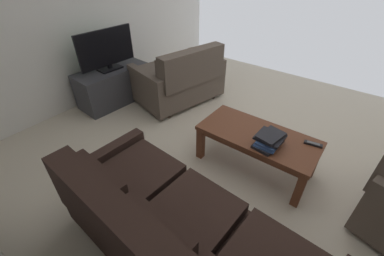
% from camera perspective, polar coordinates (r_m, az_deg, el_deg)
% --- Properties ---
extents(ground_plane, '(5.09, 4.82, 0.01)m').
position_cam_1_polar(ground_plane, '(3.00, 12.86, -4.81)').
color(ground_plane, beige).
extents(sofa_main, '(1.95, 0.92, 0.81)m').
position_cam_1_polar(sofa_main, '(1.80, -3.36, -24.05)').
color(sofa_main, black).
rests_on(sofa_main, ground).
extents(loveseat_near, '(1.04, 1.34, 0.85)m').
position_cam_1_polar(loveseat_near, '(3.71, -2.65, 11.30)').
color(loveseat_near, black).
rests_on(loveseat_near, ground).
extents(coffee_table, '(1.15, 0.54, 0.43)m').
position_cam_1_polar(coffee_table, '(2.57, 14.75, -2.55)').
color(coffee_table, brown).
rests_on(coffee_table, ground).
extents(tv_stand, '(0.54, 1.05, 0.52)m').
position_cam_1_polar(tv_stand, '(3.91, -17.55, 9.26)').
color(tv_stand, '#38383D').
rests_on(tv_stand, ground).
extents(flat_tv, '(0.22, 0.83, 0.54)m').
position_cam_1_polar(flat_tv, '(3.72, -19.07, 16.67)').
color(flat_tv, black).
rests_on(flat_tv, tv_stand).
extents(book_stack, '(0.24, 0.32, 0.12)m').
position_cam_1_polar(book_stack, '(2.39, 17.31, -2.57)').
color(book_stack, black).
rests_on(book_stack, coffee_table).
extents(tv_remote, '(0.17, 0.07, 0.02)m').
position_cam_1_polar(tv_remote, '(2.57, 26.03, -3.30)').
color(tv_remote, black).
rests_on(tv_remote, coffee_table).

